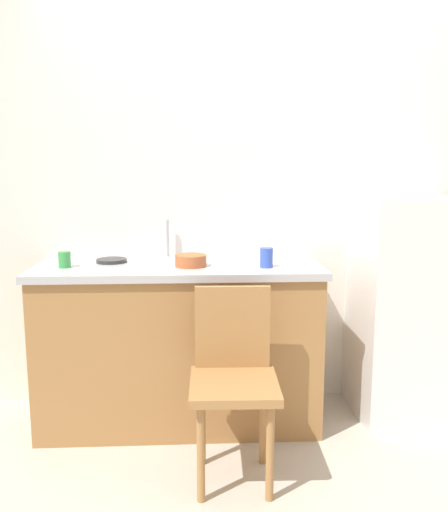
{
  "coord_description": "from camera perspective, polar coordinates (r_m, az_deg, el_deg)",
  "views": [
    {
      "loc": [
        -0.3,
        -2.28,
        1.46
      ],
      "look_at": [
        -0.15,
        0.6,
        0.97
      ],
      "focal_mm": 37.67,
      "sensor_mm": 36.0,
      "label": 1
    }
  ],
  "objects": [
    {
      "name": "chair",
      "position": [
        2.55,
        1.02,
        -12.46
      ],
      "size": [
        0.41,
        0.41,
        0.89
      ],
      "rotation": [
        0.0,
        0.0,
        -0.02
      ],
      "color": "#A87542",
      "rests_on": "ground_plane"
    },
    {
      "name": "cup_green",
      "position": [
        2.99,
        -16.57,
        -0.36
      ],
      "size": [
        0.06,
        0.06,
        0.09
      ],
      "primitive_type": "cylinder",
      "color": "green",
      "rests_on": "countertop"
    },
    {
      "name": "countertop",
      "position": [
        2.99,
        -4.84,
        -1.2
      ],
      "size": [
        1.57,
        0.64,
        0.04
      ],
      "primitive_type": "cube",
      "color": "#B7B7BC",
      "rests_on": "cabinet_base"
    },
    {
      "name": "cup_blue",
      "position": [
        2.87,
        4.52,
        -0.16
      ],
      "size": [
        0.07,
        0.07,
        0.11
      ],
      "primitive_type": "cylinder",
      "color": "blue",
      "rests_on": "countertop"
    },
    {
      "name": "ground_plane",
      "position": [
        2.73,
        4.15,
        -22.72
      ],
      "size": [
        8.0,
        8.0,
        0.0
      ],
      "primitive_type": "plane",
      "color": "#BCB2A3"
    },
    {
      "name": "cabinet_base",
      "position": [
        3.11,
        -4.72,
        -9.54
      ],
      "size": [
        1.53,
        0.6,
        0.88
      ],
      "primitive_type": "cube",
      "color": "#A87542",
      "rests_on": "ground_plane"
    },
    {
      "name": "refrigerator",
      "position": [
        3.28,
        18.54,
        -5.29
      ],
      "size": [
        0.53,
        0.58,
        1.28
      ],
      "primitive_type": "cube",
      "color": "white",
      "rests_on": "ground_plane"
    },
    {
      "name": "back_wall",
      "position": [
        3.31,
        2.28,
        5.46
      ],
      "size": [
        4.8,
        0.1,
        2.43
      ],
      "primitive_type": "cube",
      "color": "white",
      "rests_on": "ground_plane"
    },
    {
      "name": "faucet",
      "position": [
        3.22,
        -6.06,
        1.92
      ],
      "size": [
        0.02,
        0.02,
        0.22
      ],
      "primitive_type": "cylinder",
      "color": "#B7B7BC",
      "rests_on": "countertop"
    },
    {
      "name": "hotplate",
      "position": [
        3.08,
        -11.85,
        -0.47
      ],
      "size": [
        0.17,
        0.17,
        0.02
      ],
      "primitive_type": "cylinder",
      "color": "#2D2D2D",
      "rests_on": "countertop"
    },
    {
      "name": "terracotta_bowl",
      "position": [
        2.9,
        -3.55,
        -0.48
      ],
      "size": [
        0.17,
        0.17,
        0.06
      ],
      "primitive_type": "cylinder",
      "color": "#B25B33",
      "rests_on": "countertop"
    }
  ]
}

